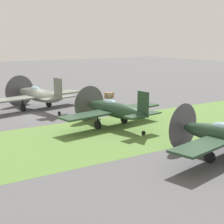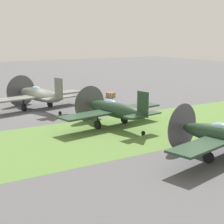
{
  "view_description": "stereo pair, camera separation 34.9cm",
  "coord_description": "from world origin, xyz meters",
  "px_view_note": "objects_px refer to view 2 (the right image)",
  "views": [
    {
      "loc": [
        -12.52,
        -34.18,
        7.63
      ],
      "look_at": [
        3.66,
        -9.05,
        1.39
      ],
      "focal_mm": 57.87,
      "sensor_mm": 36.0,
      "label": 1
    },
    {
      "loc": [
        -12.22,
        -34.37,
        7.63
      ],
      "look_at": [
        3.66,
        -9.05,
        1.39
      ],
      "focal_mm": 57.87,
      "sensor_mm": 36.0,
      "label": 2
    }
  ],
  "objects_px": {
    "airplane_wingman": "(114,110)",
    "ground_crew_mechanic": "(111,100)",
    "airplane_lead": "(39,95)",
    "supply_crate": "(111,95)"
  },
  "relations": [
    {
      "from": "airplane_wingman",
      "to": "ground_crew_mechanic",
      "type": "xyz_separation_m",
      "value": [
        4.25,
        7.39,
        -0.61
      ]
    },
    {
      "from": "airplane_lead",
      "to": "ground_crew_mechanic",
      "type": "distance_m",
      "value": 7.72
    },
    {
      "from": "airplane_wingman",
      "to": "ground_crew_mechanic",
      "type": "bearing_deg",
      "value": 51.82
    },
    {
      "from": "airplane_wingman",
      "to": "ground_crew_mechanic",
      "type": "height_order",
      "value": "airplane_wingman"
    },
    {
      "from": "airplane_lead",
      "to": "supply_crate",
      "type": "xyz_separation_m",
      "value": [
        10.65,
        2.66,
        -1.29
      ]
    },
    {
      "from": "airplane_wingman",
      "to": "supply_crate",
      "type": "bearing_deg",
      "value": 50.91
    },
    {
      "from": "airplane_lead",
      "to": "ground_crew_mechanic",
      "type": "relative_size",
      "value": 6.29
    },
    {
      "from": "airplane_lead",
      "to": "airplane_wingman",
      "type": "height_order",
      "value": "airplane_lead"
    },
    {
      "from": "airplane_lead",
      "to": "airplane_wingman",
      "type": "bearing_deg",
      "value": -87.37
    },
    {
      "from": "supply_crate",
      "to": "airplane_lead",
      "type": "bearing_deg",
      "value": -165.96
    }
  ]
}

